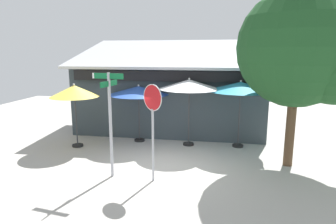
{
  "coord_description": "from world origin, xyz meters",
  "views": [
    {
      "loc": [
        1.6,
        -9.35,
        3.78
      ],
      "look_at": [
        -0.2,
        1.2,
        1.6
      ],
      "focal_mm": 31.56,
      "sensor_mm": 36.0,
      "label": 1
    }
  ],
  "objects_px": {
    "patio_umbrella_ivory_right": "(189,85)",
    "patio_umbrella_teal_far_right": "(241,87)",
    "stop_sign": "(153,115)",
    "street_sign_post": "(110,114)",
    "patio_umbrella_mustard_left": "(74,92)",
    "patio_umbrella_royal_blue_center": "(139,91)",
    "shade_tree": "(307,51)"
  },
  "relations": [
    {
      "from": "patio_umbrella_ivory_right",
      "to": "patio_umbrella_teal_far_right",
      "type": "height_order",
      "value": "patio_umbrella_ivory_right"
    },
    {
      "from": "stop_sign",
      "to": "street_sign_post",
      "type": "bearing_deg",
      "value": 175.72
    },
    {
      "from": "patio_umbrella_teal_far_right",
      "to": "street_sign_post",
      "type": "bearing_deg",
      "value": -137.88
    },
    {
      "from": "patio_umbrella_mustard_left",
      "to": "patio_umbrella_teal_far_right",
      "type": "height_order",
      "value": "patio_umbrella_teal_far_right"
    },
    {
      "from": "patio_umbrella_mustard_left",
      "to": "street_sign_post",
      "type": "bearing_deg",
      "value": -46.66
    },
    {
      "from": "patio_umbrella_royal_blue_center",
      "to": "patio_umbrella_ivory_right",
      "type": "distance_m",
      "value": 2.17
    },
    {
      "from": "patio_umbrella_teal_far_right",
      "to": "patio_umbrella_ivory_right",
      "type": "bearing_deg",
      "value": -176.82
    },
    {
      "from": "patio_umbrella_royal_blue_center",
      "to": "patio_umbrella_ivory_right",
      "type": "relative_size",
      "value": 0.9
    },
    {
      "from": "stop_sign",
      "to": "patio_umbrella_mustard_left",
      "type": "height_order",
      "value": "stop_sign"
    },
    {
      "from": "patio_umbrella_teal_far_right",
      "to": "shade_tree",
      "type": "bearing_deg",
      "value": -46.04
    },
    {
      "from": "stop_sign",
      "to": "patio_umbrella_royal_blue_center",
      "type": "bearing_deg",
      "value": 110.88
    },
    {
      "from": "shade_tree",
      "to": "stop_sign",
      "type": "bearing_deg",
      "value": -157.72
    },
    {
      "from": "stop_sign",
      "to": "patio_umbrella_mustard_left",
      "type": "xyz_separation_m",
      "value": [
        -3.75,
        2.67,
        0.23
      ]
    },
    {
      "from": "stop_sign",
      "to": "patio_umbrella_mustard_left",
      "type": "bearing_deg",
      "value": 144.55
    },
    {
      "from": "patio_umbrella_mustard_left",
      "to": "patio_umbrella_ivory_right",
      "type": "height_order",
      "value": "patio_umbrella_ivory_right"
    },
    {
      "from": "patio_umbrella_royal_blue_center",
      "to": "patio_umbrella_teal_far_right",
      "type": "height_order",
      "value": "patio_umbrella_teal_far_right"
    },
    {
      "from": "street_sign_post",
      "to": "patio_umbrella_royal_blue_center",
      "type": "relative_size",
      "value": 1.27
    },
    {
      "from": "patio_umbrella_ivory_right",
      "to": "stop_sign",
      "type": "bearing_deg",
      "value": -100.77
    },
    {
      "from": "patio_umbrella_mustard_left",
      "to": "patio_umbrella_ivory_right",
      "type": "xyz_separation_m",
      "value": [
        4.44,
        0.95,
        0.25
      ]
    },
    {
      "from": "patio_umbrella_mustard_left",
      "to": "shade_tree",
      "type": "height_order",
      "value": "shade_tree"
    },
    {
      "from": "patio_umbrella_royal_blue_center",
      "to": "patio_umbrella_teal_far_right",
      "type": "distance_m",
      "value": 4.15
    },
    {
      "from": "stop_sign",
      "to": "shade_tree",
      "type": "distance_m",
      "value": 5.19
    },
    {
      "from": "shade_tree",
      "to": "street_sign_post",
      "type": "bearing_deg",
      "value": -163.31
    },
    {
      "from": "street_sign_post",
      "to": "patio_umbrella_ivory_right",
      "type": "relative_size",
      "value": 1.15
    },
    {
      "from": "street_sign_post",
      "to": "patio_umbrella_teal_far_right",
      "type": "relative_size",
      "value": 1.18
    },
    {
      "from": "shade_tree",
      "to": "patio_umbrella_ivory_right",
      "type": "bearing_deg",
      "value": 155.12
    },
    {
      "from": "patio_umbrella_ivory_right",
      "to": "patio_umbrella_teal_far_right",
      "type": "bearing_deg",
      "value": 3.18
    },
    {
      "from": "patio_umbrella_teal_far_right",
      "to": "patio_umbrella_royal_blue_center",
      "type": "bearing_deg",
      "value": 178.97
    },
    {
      "from": "patio_umbrella_mustard_left",
      "to": "shade_tree",
      "type": "distance_m",
      "value": 8.44
    },
    {
      "from": "patio_umbrella_ivory_right",
      "to": "patio_umbrella_teal_far_right",
      "type": "xyz_separation_m",
      "value": [
        2.0,
        0.11,
        -0.06
      ]
    },
    {
      "from": "patio_umbrella_mustard_left",
      "to": "patio_umbrella_teal_far_right",
      "type": "relative_size",
      "value": 0.95
    },
    {
      "from": "patio_umbrella_mustard_left",
      "to": "patio_umbrella_royal_blue_center",
      "type": "distance_m",
      "value": 2.56
    }
  ]
}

